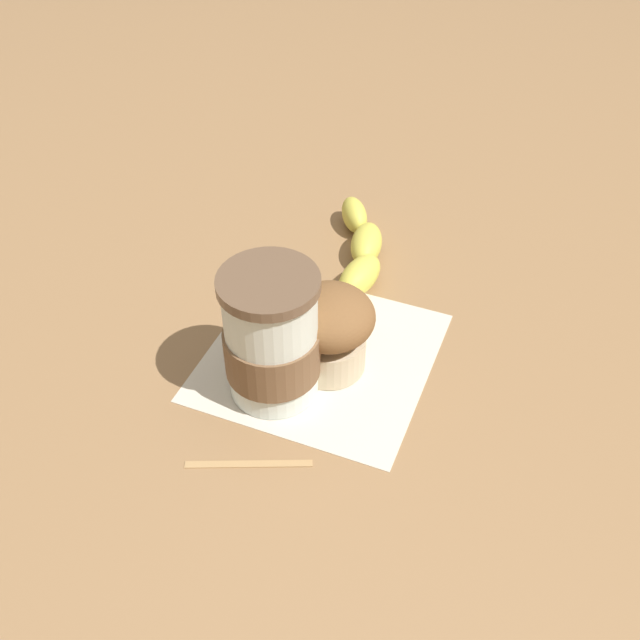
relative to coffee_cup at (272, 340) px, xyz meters
name	(u,v)px	position (x,y,z in m)	size (l,w,h in m)	color
ground_plane	(320,357)	(0.05, -0.03, -0.06)	(3.00, 3.00, 0.00)	#936D47
paper_napkin	(320,356)	(0.05, -0.03, -0.06)	(0.21, 0.21, 0.00)	beige
coffee_cup	(272,340)	(0.00, 0.00, 0.00)	(0.09, 0.09, 0.13)	silver
muffin	(329,328)	(0.04, -0.04, -0.01)	(0.09, 0.09, 0.09)	beige
banana	(355,259)	(0.19, -0.03, -0.04)	(0.23, 0.08, 0.03)	#D6CC4C
wooden_stirrer	(249,464)	(-0.09, -0.01, -0.06)	(0.11, 0.01, 0.00)	tan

